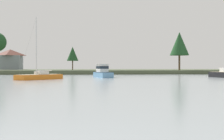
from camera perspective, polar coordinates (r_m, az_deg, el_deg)
The scene contains 6 objects.
far_shore_bank at distance 111.61m, azimuth -8.05°, elevation -0.24°, with size 204.96×54.70×1.21m, color #4C563D.
cruiser_skyblue at distance 60.96m, azimuth -1.98°, elevation -0.79°, with size 3.86×8.83×4.88m.
sailboat_orange at distance 51.88m, azimuth -13.96°, elevation -1.53°, with size 7.74×8.28×11.24m.
shore_tree_far_left at distance 99.79m, azimuth -7.71°, elevation 3.15°, with size 3.90×3.90×7.87m.
shore_tree_center_left at distance 95.15m, azimuth 13.03°, elevation 5.02°, with size 6.03×6.03×12.09m.
cottage_eastern at distance 122.46m, azimuth -19.27°, elevation 2.02°, with size 9.12×9.22×7.99m.
Camera 1 is at (2.93, -5.79, 2.10)m, focal length 46.80 mm.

